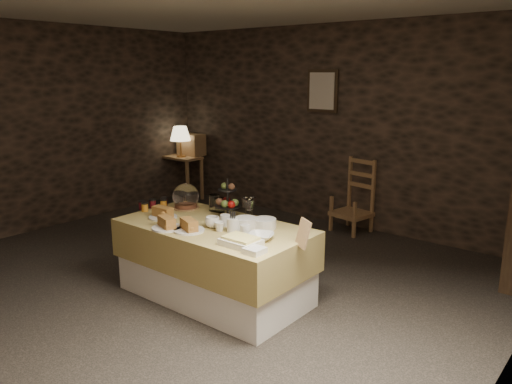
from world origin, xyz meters
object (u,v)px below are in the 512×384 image
Objects in this scene: console_table at (182,164)px; chair at (354,199)px; buffet_table at (214,256)px; table_lamp at (180,134)px; wine_rack at (191,145)px; fruit_stand at (228,202)px.

chair is (2.95, 0.24, -0.15)m from console_table.
buffet_table is 3.60× the size of table_lamp.
wine_rack is 0.58× the size of chair.
table_lamp is 0.66× the size of chair.
buffet_table is 2.50× the size of console_table.
console_table is 0.95× the size of chair.
buffet_table is 3.72m from console_table.
wine_rack reaches higher than chair.
buffet_table is at bearing -38.38° from console_table.
chair is at bearing 86.81° from fruit_stand.
wine_rack is 2.93m from chair.
buffet_table is 2.55m from chair.
wine_rack is 1.19× the size of fruit_stand.
chair is at bearing 89.29° from buffet_table.
fruit_stand reaches higher than chair.
wine_rack is at bearing 141.55° from fruit_stand.
chair is 2.30m from fruit_stand.
wine_rack is at bearing 74.48° from console_table.
buffet_table is 4.88× the size of fruit_stand.
fruit_stand is at bearing -35.61° from console_table.
console_table is at bearing -105.52° from wine_rack.
buffet_table is 4.11× the size of wine_rack.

